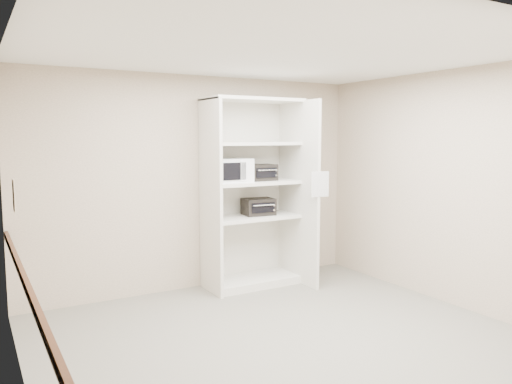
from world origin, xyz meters
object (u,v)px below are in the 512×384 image
toaster_oven_upper (261,172)px  toaster_oven_lower (258,207)px  microwave (230,170)px  shelving_unit (255,199)px

toaster_oven_upper → toaster_oven_lower: toaster_oven_upper is taller
toaster_oven_upper → toaster_oven_lower: bearing=-179.0°
microwave → toaster_oven_upper: bearing=1.8°
shelving_unit → microwave: 0.53m
toaster_oven_upper → shelving_unit: bearing=-174.8°
shelving_unit → toaster_oven_lower: (0.05, 0.01, -0.10)m
microwave → toaster_oven_lower: (0.41, 0.00, -0.49)m
microwave → toaster_oven_upper: size_ratio=1.35×
microwave → toaster_oven_lower: 0.64m
shelving_unit → microwave: size_ratio=4.91×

